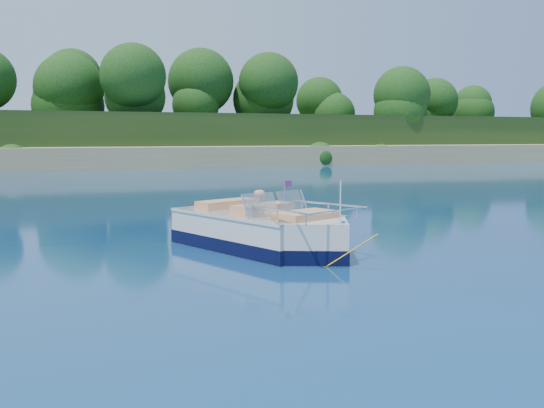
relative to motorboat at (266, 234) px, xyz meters
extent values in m
plane|color=#091942|center=(0.04, -3.80, -0.33)|extent=(160.00, 160.00, 0.00)
cube|color=#8D7D51|center=(0.04, 34.20, 0.17)|extent=(170.00, 8.00, 2.00)
cube|color=black|center=(0.04, 61.20, 0.67)|extent=(170.00, 56.00, 6.00)
cylinder|color=black|center=(0.04, 38.20, 2.97)|extent=(0.44, 0.44, 3.60)
sphere|color=black|center=(0.04, 38.20, 6.39)|extent=(5.94, 5.94, 5.94)
cylinder|color=black|center=(20.04, 36.20, 2.47)|extent=(0.44, 0.44, 2.60)
sphere|color=black|center=(20.04, 36.20, 4.94)|extent=(4.29, 4.29, 4.29)
cube|color=silver|center=(-0.13, 0.32, -0.06)|extent=(2.93, 3.81, 0.94)
cube|color=silver|center=(0.47, -1.17, -0.06)|extent=(1.66, 1.66, 0.94)
cube|color=black|center=(-0.13, 0.32, -0.19)|extent=(2.97, 3.85, 0.27)
cube|color=black|center=(0.47, -1.17, -0.19)|extent=(1.69, 1.69, 0.27)
cube|color=tan|center=(-0.23, 0.57, 0.21)|extent=(2.22, 2.74, 0.09)
cube|color=silver|center=(-0.13, 0.32, 0.39)|extent=(2.97, 3.83, 0.05)
cube|color=black|center=(-0.83, 2.04, -0.02)|extent=(0.57, 0.48, 0.81)
cube|color=#8C9EA5|center=(-0.27, -0.42, 0.65)|extent=(0.74, 0.40, 0.43)
cube|color=#8C9EA5|center=(0.48, -0.11, 0.65)|extent=(0.72, 0.56, 0.43)
cube|color=tan|center=(-0.42, -0.04, 0.41)|extent=(0.64, 0.64, 0.36)
cube|color=tan|center=(0.33, 0.26, 0.41)|extent=(0.64, 0.64, 0.36)
cube|color=tan|center=(-0.47, 1.15, 0.41)|extent=(1.48, 0.98, 0.34)
cube|color=tan|center=(0.41, -1.01, 0.40)|extent=(1.35, 1.07, 0.30)
cylinder|color=silver|center=(0.73, -1.80, 0.79)|extent=(0.03, 0.03, 0.76)
cube|color=red|center=(0.41, -0.14, 1.00)|extent=(0.19, 0.09, 0.13)
cube|color=silver|center=(0.75, -1.84, 0.44)|extent=(0.10, 0.08, 0.04)
cylinder|color=yellow|center=(0.74, -2.18, -0.02)|extent=(0.66, 0.73, 0.69)
torus|color=yellow|center=(0.79, 2.24, -0.25)|extent=(1.52, 1.52, 0.32)
torus|color=red|center=(0.79, 2.24, -0.23)|extent=(1.25, 1.25, 0.11)
imported|color=tan|center=(0.66, 2.23, -0.33)|extent=(0.52, 0.87, 1.60)
camera|label=1|loc=(-4.09, -11.26, 1.95)|focal=40.00mm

